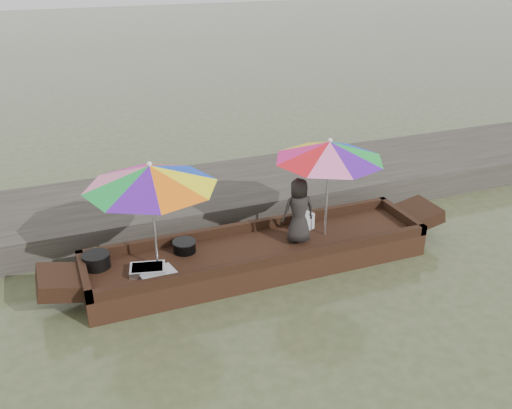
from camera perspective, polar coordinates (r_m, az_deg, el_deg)
name	(u,v)px	position (r m, az deg, el deg)	size (l,w,h in m)	color
water	(258,267)	(8.63, 0.25, -6.30)	(80.00, 80.00, 0.00)	#3F4929
dock	(213,197)	(10.37, -4.28, 0.74)	(22.00, 2.20, 0.50)	#2D2B26
boat_hull	(258,257)	(8.55, 0.25, -5.29)	(5.10, 1.20, 0.35)	black
cooking_pot	(96,261)	(8.22, -15.68, -5.43)	(0.38, 0.38, 0.20)	black
tray_crayfish	(148,270)	(7.95, -10.79, -6.42)	(0.47, 0.33, 0.09)	silver
tray_scallop	(158,274)	(7.86, -9.81, -6.88)	(0.47, 0.33, 0.06)	silver
charcoal_grill	(184,247)	(8.37, -7.16, -4.24)	(0.33, 0.33, 0.15)	black
supply_bag	(303,221)	(8.95, 4.77, -1.70)	(0.28, 0.22, 0.26)	silver
vendor	(299,211)	(8.42, 4.28, -0.61)	(0.50, 0.32, 1.01)	black
umbrella_bow	(154,216)	(7.73, -10.20, -1.17)	(1.78, 1.78, 1.55)	#0C39D8
umbrella_stern	(327,188)	(8.55, 7.15, 1.64)	(1.63, 1.63, 1.55)	#0C38D8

